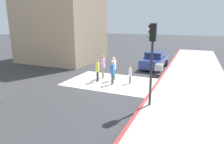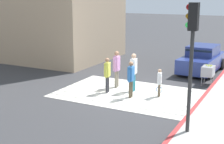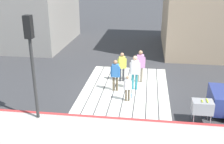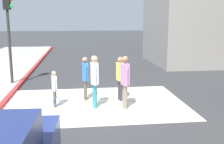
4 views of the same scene
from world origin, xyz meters
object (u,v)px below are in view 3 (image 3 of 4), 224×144
at_px(pedestrian_adult_lead, 115,73).
at_px(pedestrian_adult_side, 122,65).
at_px(traffic_light_corner, 31,48).
at_px(pedestrian_teen_behind, 140,64).
at_px(pedestrian_child_with_racket, 128,87).
at_px(pedestrian_adult_trailing, 135,70).
at_px(tennis_ball_cart, 202,107).

xyz_separation_m(pedestrian_adult_lead, pedestrian_adult_side, (1.28, -0.20, 0.01)).
relative_size(traffic_light_corner, pedestrian_teen_behind, 2.35).
height_order(traffic_light_corner, pedestrian_child_with_racket, traffic_light_corner).
bearing_deg(pedestrian_teen_behind, pedestrian_adult_trailing, 166.93).
relative_size(tennis_ball_cart, pedestrian_adult_trailing, 0.56).
xyz_separation_m(pedestrian_teen_behind, pedestrian_child_with_racket, (-2.37, 0.47, -0.34)).
bearing_deg(pedestrian_teen_behind, pedestrian_adult_side, 90.61).
bearing_deg(pedestrian_teen_behind, traffic_light_corner, 139.06).
bearing_deg(traffic_light_corner, pedestrian_adult_lead, -40.33).
bearing_deg(pedestrian_adult_trailing, pedestrian_teen_behind, -13.07).
distance_m(tennis_ball_cart, pedestrian_teen_behind, 4.67).
bearing_deg(tennis_ball_cart, pedestrian_child_with_racket, 63.96).
height_order(pedestrian_adult_side, pedestrian_child_with_racket, pedestrian_adult_side).
bearing_deg(pedestrian_adult_side, pedestrian_teen_behind, -89.39).
distance_m(traffic_light_corner, pedestrian_adult_trailing, 5.50).
bearing_deg(pedestrian_adult_lead, traffic_light_corner, 139.67).
relative_size(pedestrian_adult_trailing, pedestrian_teen_behind, 1.00).
distance_m(tennis_ball_cart, pedestrian_child_with_racket, 3.41).
height_order(pedestrian_adult_lead, pedestrian_teen_behind, pedestrian_teen_behind).
height_order(pedestrian_adult_side, pedestrian_teen_behind, pedestrian_teen_behind).
distance_m(pedestrian_adult_trailing, pedestrian_adult_side, 1.25).
bearing_deg(tennis_ball_cart, pedestrian_teen_behind, 33.90).
height_order(tennis_ball_cart, pedestrian_adult_trailing, pedestrian_adult_trailing).
height_order(pedestrian_teen_behind, pedestrian_child_with_racket, pedestrian_teen_behind).
height_order(traffic_light_corner, pedestrian_adult_trailing, traffic_light_corner).
relative_size(pedestrian_adult_lead, pedestrian_teen_behind, 0.90).
distance_m(tennis_ball_cart, pedestrian_adult_side, 5.26).
relative_size(tennis_ball_cart, pedestrian_teen_behind, 0.56).
bearing_deg(pedestrian_child_with_racket, traffic_light_corner, 122.09).
height_order(traffic_light_corner, tennis_ball_cart, traffic_light_corner).
xyz_separation_m(traffic_light_corner, pedestrian_child_with_racket, (2.18, -3.47, -2.32)).
relative_size(pedestrian_adult_lead, pedestrian_adult_side, 0.99).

